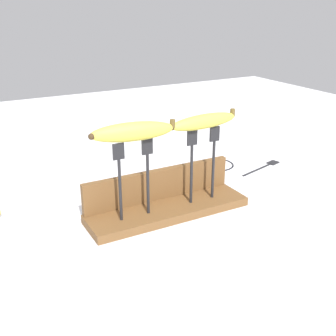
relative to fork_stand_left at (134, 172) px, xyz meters
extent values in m
plane|color=silver|center=(0.09, 0.01, -0.13)|extent=(3.00, 3.00, 0.00)
cube|color=brown|center=(0.09, 0.01, -0.12)|extent=(0.40, 0.11, 0.02)
cube|color=brown|center=(0.09, 0.06, -0.07)|extent=(0.39, 0.02, 0.08)
cylinder|color=black|center=(-0.03, 0.00, -0.04)|extent=(0.01, 0.01, 0.15)
cube|color=black|center=(-0.03, 0.00, 0.06)|extent=(0.03, 0.01, 0.04)
cylinder|color=black|center=(0.03, 0.00, -0.04)|extent=(0.01, 0.01, 0.15)
cube|color=black|center=(0.03, 0.00, 0.06)|extent=(0.03, 0.01, 0.04)
cylinder|color=black|center=(0.15, 0.00, -0.03)|extent=(0.01, 0.01, 0.15)
cube|color=black|center=(0.15, 0.00, 0.06)|extent=(0.03, 0.01, 0.04)
cylinder|color=black|center=(0.22, 0.00, -0.03)|extent=(0.01, 0.01, 0.15)
cube|color=black|center=(0.22, 0.00, 0.06)|extent=(0.03, 0.01, 0.04)
ellipsoid|color=#DBD147|center=(0.00, 0.00, 0.09)|extent=(0.19, 0.06, 0.04)
cylinder|color=brown|center=(0.09, -0.01, 0.10)|extent=(0.01, 0.01, 0.02)
sphere|color=#3F2D19|center=(-0.09, 0.01, 0.09)|extent=(0.01, 0.01, 0.01)
ellipsoid|color=#DBD147|center=(0.18, 0.00, 0.09)|extent=(0.19, 0.06, 0.03)
cylinder|color=brown|center=(0.27, 0.01, 0.10)|extent=(0.01, 0.01, 0.02)
sphere|color=#3F2D19|center=(0.09, -0.01, 0.09)|extent=(0.01, 0.01, 0.01)
cylinder|color=black|center=(0.47, 0.13, -0.13)|extent=(0.14, 0.04, 0.01)
cube|color=black|center=(0.56, 0.15, -0.13)|extent=(0.04, 0.03, 0.01)
torus|color=black|center=(0.39, 0.23, -0.13)|extent=(0.11, 0.11, 0.01)
camera|label=1|loc=(-0.36, -0.81, 0.36)|focal=45.76mm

